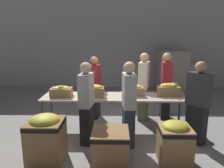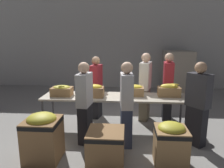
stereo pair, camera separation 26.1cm
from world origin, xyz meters
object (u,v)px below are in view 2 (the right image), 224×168
object	(u,v)px
volunteer_3	(96,88)
volunteer_4	(198,105)
volunteer_2	(168,87)
donation_bin_2	(171,143)
sorting_table	(115,98)
donation_bin_1	(106,145)
banana_box_0	(62,90)
banana_box_3	(169,90)
volunteer_5	(126,105)
banana_box_1	(94,91)
volunteer_1	(85,104)
volunteer_0	(145,87)
pallet_stack_1	(177,73)
pallet_stack_0	(185,79)
donation_bin_0	(43,135)
banana_box_2	(133,90)

from	to	relation	value
volunteer_3	volunteer_4	bearing A→B (deg)	69.03
volunteer_2	donation_bin_2	distance (m)	2.20
sorting_table	donation_bin_2	bearing A→B (deg)	-53.19
donation_bin_1	banana_box_0	bearing A→B (deg)	130.75
sorting_table	volunteer_3	xyz separation A→B (m)	(-0.54, 0.76, 0.05)
banana_box_3	volunteer_5	bearing A→B (deg)	-139.43
banana_box_3	volunteer_2	distance (m)	0.70
banana_box_1	volunteer_1	world-z (taller)	volunteer_1
volunteer_0	pallet_stack_1	xyz separation A→B (m)	(1.41, 2.80, -0.07)
volunteer_4	pallet_stack_0	size ratio (longest dim) A/B	1.52
volunteer_0	volunteer_2	size ratio (longest dim) A/B	1.00
banana_box_1	donation_bin_2	world-z (taller)	banana_box_1
volunteer_4	volunteer_5	xyz separation A→B (m)	(-1.38, -0.13, 0.00)
volunteer_2	donation_bin_1	xyz separation A→B (m)	(-1.38, -2.13, -0.55)
volunteer_0	donation_bin_0	size ratio (longest dim) A/B	2.02
banana_box_0	pallet_stack_0	xyz separation A→B (m)	(3.68, 3.62, -0.39)
volunteer_2	volunteer_3	world-z (taller)	volunteer_2
banana_box_2	donation_bin_0	distance (m)	2.22
banana_box_3	volunteer_4	size ratio (longest dim) A/B	0.29
volunteer_2	banana_box_0	bearing A→B (deg)	-67.09
volunteer_4	banana_box_2	bearing A→B (deg)	22.07
volunteer_5	donation_bin_1	xyz separation A→B (m)	(-0.34, -0.63, -0.52)
donation_bin_0	donation_bin_1	world-z (taller)	donation_bin_0
volunteer_3	volunteer_4	size ratio (longest dim) A/B	0.97
banana_box_2	volunteer_2	xyz separation A→B (m)	(0.90, 0.67, -0.07)
sorting_table	volunteer_2	bearing A→B (deg)	30.13
sorting_table	pallet_stack_0	xyz separation A→B (m)	(2.47, 3.59, -0.22)
sorting_table	volunteer_2	xyz separation A→B (m)	(1.32, 0.76, 0.10)
banana_box_3	volunteer_0	bearing A→B (deg)	128.92
donation_bin_1	donation_bin_2	bearing A→B (deg)	0.00
volunteer_1	volunteer_2	size ratio (longest dim) A/B	0.96
donation_bin_0	pallet_stack_1	xyz separation A→B (m)	(3.31, 4.85, 0.34)
volunteer_4	donation_bin_1	distance (m)	1.95
volunteer_1	donation_bin_0	world-z (taller)	volunteer_1
sorting_table	volunteer_1	world-z (taller)	volunteer_1
pallet_stack_1	volunteer_3	bearing A→B (deg)	-134.50
donation_bin_0	banana_box_3	bearing A→B (deg)	31.14
pallet_stack_1	volunteer_2	bearing A→B (deg)	-106.89
banana_box_0	volunteer_4	distance (m)	2.93
volunteer_4	pallet_stack_1	distance (m)	4.12
sorting_table	pallet_stack_0	world-z (taller)	pallet_stack_0
sorting_table	volunteer_1	distance (m)	0.87
volunteer_0	pallet_stack_1	size ratio (longest dim) A/B	1.08
volunteer_4	volunteer_1	bearing A→B (deg)	53.25
volunteer_2	volunteer_4	xyz separation A→B (m)	(0.34, -1.37, -0.03)
pallet_stack_1	donation_bin_2	bearing A→B (deg)	-102.95
banana_box_1	pallet_stack_0	bearing A→B (deg)	51.47
banana_box_2	volunteer_4	size ratio (longest dim) A/B	0.28
volunteer_2	donation_bin_0	world-z (taller)	volunteer_2
volunteer_5	pallet_stack_0	world-z (taller)	volunteer_5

